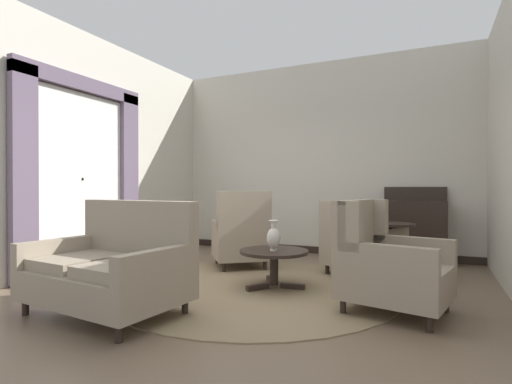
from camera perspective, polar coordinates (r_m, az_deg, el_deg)
ground at (r=4.33m, az=-2.03°, el=-14.85°), size 8.30×8.30×0.00m
wall_back at (r=6.97m, az=9.06°, el=4.94°), size 5.45×0.08×3.37m
wall_left at (r=6.49m, az=-19.71°, el=5.25°), size 0.08×4.15×3.37m
baseboard_back at (r=6.98m, az=8.92°, el=-8.46°), size 5.29×0.03×0.12m
area_rug at (r=4.59m, az=-0.29°, el=-13.88°), size 3.25×3.25×0.01m
window_with_curtains at (r=5.89m, az=-24.20°, el=3.30°), size 0.12×2.06×2.67m
coffee_table at (r=4.50m, az=2.66°, el=-9.67°), size 0.79×0.79×0.44m
porcelain_vase at (r=4.41m, az=2.61°, el=-6.70°), size 0.16×0.16×0.35m
settee at (r=3.87m, az=-20.53°, el=-10.50°), size 1.52×1.04×1.03m
armchair_back_corner at (r=5.59m, az=-2.20°, el=-6.47°), size 1.07×1.08×1.11m
armchair_far_left at (r=3.85m, az=18.63°, el=-10.16°), size 1.05×0.96×1.04m
armchair_near_window at (r=5.25m, az=15.03°, el=-7.41°), size 1.10×1.10×0.99m
side_table at (r=5.17m, az=19.53°, el=-7.46°), size 0.54×0.54×0.71m
sideboard at (r=6.43m, az=22.31°, el=-4.93°), size 0.92×0.42×1.17m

